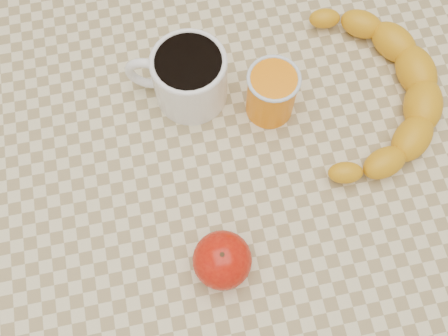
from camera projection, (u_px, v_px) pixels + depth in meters
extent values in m
plane|color=tan|center=(224.00, 271.00, 1.35)|extent=(3.00, 3.00, 0.00)
cube|color=beige|center=(224.00, 179.00, 0.67)|extent=(0.80, 0.80, 0.04)
cube|color=olive|center=(224.00, 191.00, 0.71)|extent=(0.74, 0.74, 0.06)
cylinder|color=olive|center=(39.00, 123.00, 1.11)|extent=(0.05, 0.05, 0.71)
cylinder|color=olive|center=(339.00, 67.00, 1.17)|extent=(0.05, 0.05, 0.71)
cylinder|color=white|center=(190.00, 79.00, 0.65)|extent=(0.13, 0.13, 0.08)
cylinder|color=black|center=(188.00, 63.00, 0.62)|extent=(0.08, 0.08, 0.01)
torus|color=white|center=(188.00, 61.00, 0.62)|extent=(0.10, 0.10, 0.01)
torus|color=white|center=(148.00, 74.00, 0.66)|extent=(0.06, 0.03, 0.06)
cylinder|color=orange|center=(271.00, 94.00, 0.65)|extent=(0.06, 0.06, 0.08)
torus|color=silver|center=(274.00, 78.00, 0.61)|extent=(0.07, 0.07, 0.00)
ellipsoid|color=#A10B05|center=(222.00, 260.00, 0.58)|extent=(0.08, 0.08, 0.06)
cylinder|color=#382311|center=(222.00, 255.00, 0.55)|extent=(0.01, 0.01, 0.01)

